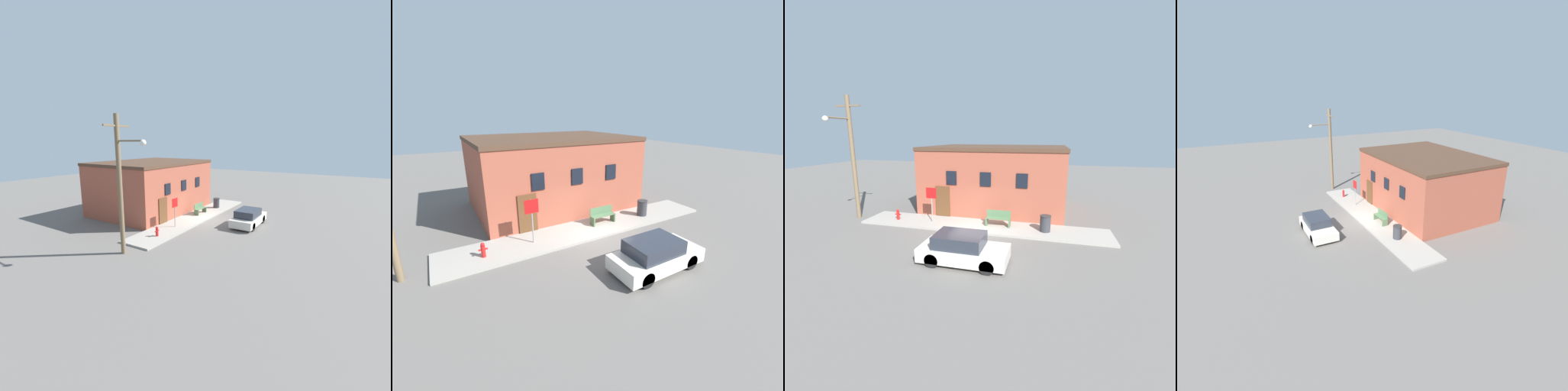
% 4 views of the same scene
% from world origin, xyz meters
% --- Properties ---
extents(ground_plane, '(80.00, 80.00, 0.00)m').
position_xyz_m(ground_plane, '(0.00, 0.00, 0.00)').
color(ground_plane, '#66605B').
extents(sidewalk, '(15.19, 2.50, 0.12)m').
position_xyz_m(sidewalk, '(0.00, 1.25, 0.06)').
color(sidewalk, '#9E998E').
rests_on(sidewalk, ground).
extents(brick_building, '(10.03, 7.52, 4.75)m').
position_xyz_m(brick_building, '(0.04, 6.19, 2.38)').
color(brick_building, '#9E4C38').
rests_on(brick_building, ground).
extents(fire_hydrant, '(0.39, 0.19, 0.69)m').
position_xyz_m(fire_hydrant, '(-5.50, 0.98, 0.46)').
color(fire_hydrant, red).
rests_on(fire_hydrant, sidewalk).
extents(stop_sign, '(0.68, 0.06, 2.22)m').
position_xyz_m(stop_sign, '(-3.14, 1.15, 1.68)').
color(stop_sign, gray).
rests_on(stop_sign, sidewalk).
extents(bench, '(1.48, 0.44, 0.95)m').
position_xyz_m(bench, '(1.10, 1.44, 0.59)').
color(bench, '#4C6B47').
rests_on(bench, sidewalk).
extents(trash_bin, '(0.63, 0.63, 0.95)m').
position_xyz_m(trash_bin, '(3.89, 1.18, 0.60)').
color(trash_bin, '#333338').
rests_on(trash_bin, sidewalk).
extents(utility_pole, '(1.80, 2.17, 7.99)m').
position_xyz_m(utility_pole, '(-8.56, 0.89, 4.27)').
color(utility_pole, brown).
rests_on(utility_pole, ground).
extents(parked_car, '(3.89, 1.75, 1.32)m').
position_xyz_m(parked_car, '(0.46, -3.41, 0.63)').
color(parked_car, black).
rests_on(parked_car, ground).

